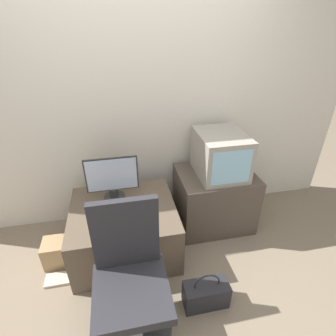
{
  "coord_description": "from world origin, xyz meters",
  "views": [
    {
      "loc": [
        -0.24,
        -1.15,
        1.96
      ],
      "look_at": [
        0.2,
        0.93,
        0.74
      ],
      "focal_mm": 28.0,
      "sensor_mm": 36.0,
      "label": 1
    }
  ],
  "objects_px": {
    "keyboard": "(111,215)",
    "handbag": "(206,294)",
    "office_chair": "(131,282)",
    "mouse": "(134,212)",
    "book": "(60,279)",
    "crt_tv": "(220,154)",
    "main_monitor": "(112,178)",
    "cardboard_box_lower": "(56,252)"
  },
  "relations": [
    {
      "from": "office_chair",
      "to": "keyboard",
      "type": "bearing_deg",
      "value": 99.74
    },
    {
      "from": "office_chair",
      "to": "cardboard_box_lower",
      "type": "relative_size",
      "value": 4.12
    },
    {
      "from": "main_monitor",
      "to": "cardboard_box_lower",
      "type": "relative_size",
      "value": 1.98
    },
    {
      "from": "mouse",
      "to": "book",
      "type": "height_order",
      "value": "mouse"
    },
    {
      "from": "main_monitor",
      "to": "cardboard_box_lower",
      "type": "distance_m",
      "value": 0.85
    },
    {
      "from": "crt_tv",
      "to": "cardboard_box_lower",
      "type": "distance_m",
      "value": 1.77
    },
    {
      "from": "keyboard",
      "to": "book",
      "type": "height_order",
      "value": "keyboard"
    },
    {
      "from": "keyboard",
      "to": "crt_tv",
      "type": "distance_m",
      "value": 1.16
    },
    {
      "from": "keyboard",
      "to": "cardboard_box_lower",
      "type": "bearing_deg",
      "value": 174.6
    },
    {
      "from": "keyboard",
      "to": "office_chair",
      "type": "bearing_deg",
      "value": -80.26
    },
    {
      "from": "office_chair",
      "to": "cardboard_box_lower",
      "type": "bearing_deg",
      "value": 133.73
    },
    {
      "from": "crt_tv",
      "to": "book",
      "type": "bearing_deg",
      "value": -163.62
    },
    {
      "from": "crt_tv",
      "to": "book",
      "type": "xyz_separation_m",
      "value": [
        -1.56,
        -0.46,
        -0.81
      ]
    },
    {
      "from": "mouse",
      "to": "cardboard_box_lower",
      "type": "xyz_separation_m",
      "value": [
        -0.73,
        0.07,
        -0.39
      ]
    },
    {
      "from": "handbag",
      "to": "main_monitor",
      "type": "bearing_deg",
      "value": 125.5
    },
    {
      "from": "main_monitor",
      "to": "handbag",
      "type": "bearing_deg",
      "value": -54.5
    },
    {
      "from": "crt_tv",
      "to": "handbag",
      "type": "bearing_deg",
      "value": -113.85
    },
    {
      "from": "keyboard",
      "to": "office_chair",
      "type": "height_order",
      "value": "office_chair"
    },
    {
      "from": "mouse",
      "to": "cardboard_box_lower",
      "type": "height_order",
      "value": "mouse"
    },
    {
      "from": "handbag",
      "to": "mouse",
      "type": "bearing_deg",
      "value": 128.22
    },
    {
      "from": "main_monitor",
      "to": "cardboard_box_lower",
      "type": "xyz_separation_m",
      "value": [
        -0.57,
        -0.22,
        -0.59
      ]
    },
    {
      "from": "keyboard",
      "to": "office_chair",
      "type": "xyz_separation_m",
      "value": [
        0.11,
        -0.62,
        -0.1
      ]
    },
    {
      "from": "keyboard",
      "to": "mouse",
      "type": "xyz_separation_m",
      "value": [
        0.19,
        -0.02,
        0.01
      ]
    },
    {
      "from": "keyboard",
      "to": "crt_tv",
      "type": "bearing_deg",
      "value": 15.57
    },
    {
      "from": "main_monitor",
      "to": "keyboard",
      "type": "height_order",
      "value": "main_monitor"
    },
    {
      "from": "main_monitor",
      "to": "handbag",
      "type": "height_order",
      "value": "main_monitor"
    },
    {
      "from": "cardboard_box_lower",
      "to": "handbag",
      "type": "relative_size",
      "value": 0.69
    },
    {
      "from": "keyboard",
      "to": "handbag",
      "type": "bearing_deg",
      "value": -42.84
    },
    {
      "from": "crt_tv",
      "to": "office_chair",
      "type": "bearing_deg",
      "value": -136.34
    },
    {
      "from": "mouse",
      "to": "crt_tv",
      "type": "distance_m",
      "value": 0.98
    },
    {
      "from": "crt_tv",
      "to": "main_monitor",
      "type": "bearing_deg",
      "value": -178.26
    },
    {
      "from": "office_chair",
      "to": "cardboard_box_lower",
      "type": "xyz_separation_m",
      "value": [
        -0.64,
        0.67,
        -0.29
      ]
    },
    {
      "from": "handbag",
      "to": "book",
      "type": "height_order",
      "value": "handbag"
    },
    {
      "from": "keyboard",
      "to": "handbag",
      "type": "height_order",
      "value": "keyboard"
    },
    {
      "from": "mouse",
      "to": "cardboard_box_lower",
      "type": "bearing_deg",
      "value": 174.79
    },
    {
      "from": "keyboard",
      "to": "cardboard_box_lower",
      "type": "xyz_separation_m",
      "value": [
        -0.54,
        0.05,
        -0.38
      ]
    },
    {
      "from": "crt_tv",
      "to": "cardboard_box_lower",
      "type": "bearing_deg",
      "value": -171.24
    },
    {
      "from": "office_chair",
      "to": "handbag",
      "type": "distance_m",
      "value": 0.63
    },
    {
      "from": "crt_tv",
      "to": "cardboard_box_lower",
      "type": "relative_size",
      "value": 2.28
    },
    {
      "from": "mouse",
      "to": "crt_tv",
      "type": "bearing_deg",
      "value": 19.67
    },
    {
      "from": "handbag",
      "to": "book",
      "type": "relative_size",
      "value": 1.47
    },
    {
      "from": "main_monitor",
      "to": "book",
      "type": "bearing_deg",
      "value": -140.97
    }
  ]
}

